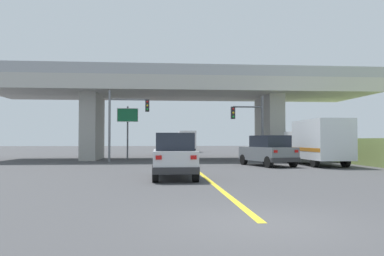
{
  "coord_description": "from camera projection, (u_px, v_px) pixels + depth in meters",
  "views": [
    {
      "loc": [
        -2.13,
        -7.89,
        1.71
      ],
      "look_at": [
        -0.17,
        15.08,
        2.43
      ],
      "focal_mm": 36.4,
      "sensor_mm": 36.0,
      "label": 1
    }
  ],
  "objects": [
    {
      "name": "highway_sign",
      "position": [
        128.0,
        120.0,
        33.19
      ],
      "size": [
        1.78,
        0.17,
        4.6
      ],
      "color": "#56595E",
      "rests_on": "ground"
    },
    {
      "name": "box_truck",
      "position": [
        317.0,
        142.0,
        26.48
      ],
      "size": [
        2.33,
        7.0,
        3.06
      ],
      "color": "silver",
      "rests_on": "ground"
    },
    {
      "name": "lane_divider_stripe",
      "position": [
        200.0,
        173.0,
        20.25
      ],
      "size": [
        0.2,
        24.64,
        0.01
      ],
      "primitive_type": "cube",
      "color": "yellow",
      "rests_on": "ground"
    },
    {
      "name": "sedan_oncoming",
      "position": [
        168.0,
        146.0,
        45.32
      ],
      "size": [
        2.03,
        4.42,
        2.02
      ],
      "color": "maroon",
      "rests_on": "ground"
    },
    {
      "name": "suv_crossing",
      "position": [
        268.0,
        151.0,
        25.71
      ],
      "size": [
        3.1,
        4.81,
        2.02
      ],
      "rotation": [
        0.0,
        0.0,
        0.27
      ],
      "color": "slate",
      "rests_on": "ground"
    },
    {
      "name": "traffic_signal_nearside",
      "position": [
        252.0,
        121.0,
        30.59
      ],
      "size": [
        2.61,
        0.36,
        5.21
      ],
      "color": "#56595E",
      "rests_on": "ground"
    },
    {
      "name": "ground",
      "position": [
        182.0,
        159.0,
        35.25
      ],
      "size": [
        160.0,
        160.0,
        0.0
      ],
      "primitive_type": "plane",
      "color": "#424244"
    },
    {
      "name": "semi_truck_distant",
      "position": [
        187.0,
        141.0,
        57.22
      ],
      "size": [
        2.33,
        6.48,
        3.04
      ],
      "color": "red",
      "rests_on": "ground"
    },
    {
      "name": "traffic_signal_farside",
      "position": [
        123.0,
        117.0,
        30.68
      ],
      "size": [
        3.21,
        0.36,
        5.64
      ],
      "color": "slate",
      "rests_on": "ground"
    },
    {
      "name": "suv_lead",
      "position": [
        174.0,
        156.0,
        17.5
      ],
      "size": [
        1.89,
        4.67,
        2.02
      ],
      "color": "silver",
      "rests_on": "ground"
    },
    {
      "name": "overpass_bridge",
      "position": [
        182.0,
        96.0,
        35.43
      ],
      "size": [
        33.36,
        8.98,
        7.84
      ],
      "color": "#B7B5AD",
      "rests_on": "ground"
    }
  ]
}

